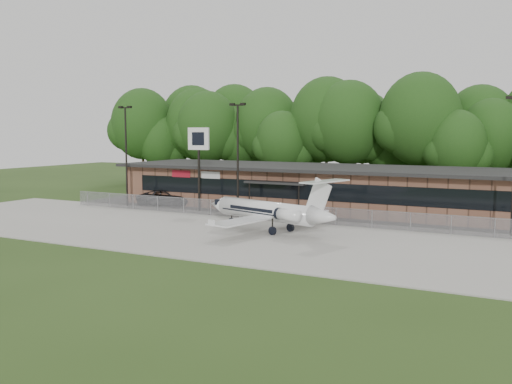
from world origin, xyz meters
The scene contains 11 objects.
ground centered at (0.00, 0.00, 0.00)m, with size 160.00×160.00×0.00m, color #294117.
apron centered at (0.00, 8.00, 0.04)m, with size 64.00×18.00×0.08m, color #9E9B93.
parking_lot centered at (0.00, 19.50, 0.03)m, with size 50.00×9.00×0.06m, color #383835.
terminal centered at (0.00, 23.94, 2.18)m, with size 41.00×11.65×4.30m.
fence centered at (0.00, 15.00, 0.78)m, with size 46.00×0.04×1.52m.
treeline centered at (0.00, 42.00, 7.50)m, with size 72.00×12.00×15.00m, color #173C13, non-canonical shape.
light_pole_left centered at (-18.00, 16.50, 5.98)m, with size 1.55×0.30×10.23m.
light_pole_mid centered at (-5.00, 16.50, 5.98)m, with size 1.55×0.30×10.23m.
business_jet centered at (1.54, 9.88, 1.57)m, with size 12.95×11.62×4.40m.
suv centered at (-15.09, 19.18, 0.82)m, with size 2.73×5.93×1.65m, color #2B2A2D.
pole_sign centered at (-9.42, 16.80, 6.16)m, with size 2.12×0.58×8.05m.
Camera 1 is at (20.45, -28.72, 7.70)m, focal length 40.00 mm.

